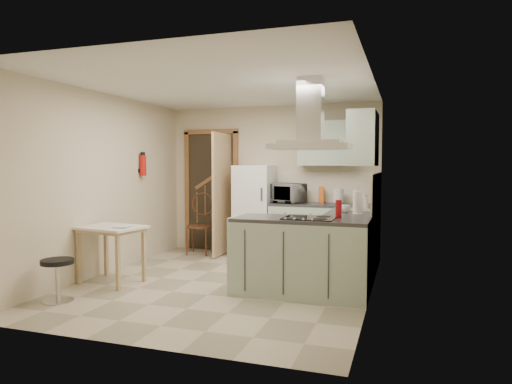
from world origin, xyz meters
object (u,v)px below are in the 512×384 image
(drop_leaf_table, at_px, (112,255))
(stool, at_px, (58,280))
(microwave, at_px, (286,193))
(extractor_hood, at_px, (310,147))
(fridge, at_px, (255,211))
(bentwood_chair, at_px, (199,226))
(peninsula, at_px, (301,256))

(drop_leaf_table, relative_size, stool, 1.63)
(stool, xyz_separation_m, microwave, (1.81, 3.07, 0.82))
(extractor_hood, height_order, drop_leaf_table, extractor_hood)
(extractor_hood, bearing_deg, fridge, 123.79)
(extractor_hood, relative_size, bentwood_chair, 0.96)
(peninsula, relative_size, stool, 3.25)
(extractor_hood, bearing_deg, microwave, 111.78)
(extractor_hood, height_order, microwave, extractor_hood)
(extractor_hood, xyz_separation_m, drop_leaf_table, (-2.52, -0.24, -1.35))
(peninsula, bearing_deg, microwave, 109.24)
(drop_leaf_table, xyz_separation_m, stool, (-0.08, -0.86, -0.13))
(bentwood_chair, distance_m, stool, 2.97)
(peninsula, bearing_deg, fridge, 121.74)
(peninsula, relative_size, extractor_hood, 1.72)
(fridge, distance_m, peninsula, 2.35)
(fridge, bearing_deg, microwave, -0.81)
(peninsula, height_order, bentwood_chair, bentwood_chair)
(fridge, xyz_separation_m, microwave, (0.54, -0.01, 0.31))
(extractor_hood, xyz_separation_m, bentwood_chair, (-2.26, 1.84, -1.25))
(fridge, xyz_separation_m, stool, (-1.27, -3.08, -0.51))
(stool, bearing_deg, peninsula, 23.81)
(peninsula, xyz_separation_m, stool, (-2.50, -1.10, -0.21))
(drop_leaf_table, distance_m, stool, 0.87)
(bentwood_chair, bearing_deg, fridge, 1.48)
(stool, distance_m, microwave, 3.66)
(peninsula, xyz_separation_m, microwave, (-0.69, 1.97, 0.61))
(bentwood_chair, bearing_deg, drop_leaf_table, -104.15)
(peninsula, xyz_separation_m, drop_leaf_table, (-2.42, -0.24, -0.08))
(fridge, xyz_separation_m, drop_leaf_table, (-1.19, -2.22, -0.38))
(drop_leaf_table, relative_size, bentwood_chair, 0.83)
(extractor_hood, height_order, bentwood_chair, extractor_hood)
(peninsula, relative_size, drop_leaf_table, 1.99)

